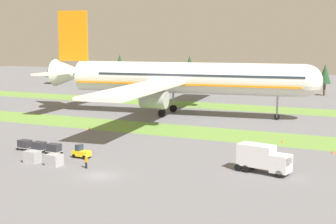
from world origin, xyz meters
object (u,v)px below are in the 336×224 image
(baggage_tug, at_px, (81,152))
(taxiway_marker_0, at_px, (333,152))
(cargo_dolly_lead, at_px, (54,148))
(taxiway_marker_1, at_px, (283,141))
(uld_container_1, at_px, (54,160))
(uld_container_0, at_px, (32,157))
(catering_truck, at_px, (263,158))
(cargo_dolly_third, at_px, (25,144))
(taxiway_marker_2, at_px, (89,129))
(airliner, at_px, (178,78))
(ground_crew_marshaller, at_px, (86,161))
(cargo_dolly_second, at_px, (39,146))

(baggage_tug, xyz_separation_m, taxiway_marker_0, (32.32, 17.95, -0.52))
(cargo_dolly_lead, bearing_deg, taxiway_marker_1, 131.70)
(cargo_dolly_lead, bearing_deg, uld_container_1, 41.44)
(baggage_tug, xyz_separation_m, uld_container_0, (-4.54, -5.05, 0.00))
(uld_container_0, relative_size, taxiway_marker_1, 3.54)
(cargo_dolly_lead, bearing_deg, catering_truck, 98.54)
(cargo_dolly_third, distance_m, uld_container_0, 8.45)
(uld_container_1, height_order, taxiway_marker_1, uld_container_1)
(catering_truck, bearing_deg, taxiway_marker_2, -103.01)
(airliner, relative_size, baggage_tug, 28.60)
(cargo_dolly_lead, relative_size, uld_container_0, 1.14)
(uld_container_1, height_order, taxiway_marker_0, uld_container_1)
(taxiway_marker_0, height_order, taxiway_marker_1, taxiway_marker_0)
(catering_truck, height_order, taxiway_marker_1, catering_truck)
(catering_truck, distance_m, ground_crew_marshaller, 22.84)
(baggage_tug, bearing_deg, taxiway_marker_0, 122.35)
(uld_container_0, relative_size, uld_container_1, 1.00)
(taxiway_marker_0, bearing_deg, cargo_dolly_lead, -154.68)
(uld_container_0, bearing_deg, taxiway_marker_1, 44.84)
(uld_container_1, bearing_deg, taxiway_marker_0, 35.09)
(cargo_dolly_third, xyz_separation_m, taxiway_marker_2, (-0.66, 18.32, -0.64))
(baggage_tug, height_order, catering_truck, catering_truck)
(uld_container_0, distance_m, taxiway_marker_2, 24.98)
(taxiway_marker_0, bearing_deg, taxiway_marker_2, 178.70)
(baggage_tug, bearing_deg, taxiway_marker_2, -145.52)
(taxiway_marker_1, bearing_deg, baggage_tug, -135.82)
(airliner, distance_m, uld_container_1, 49.02)
(airliner, relative_size, catering_truck, 10.53)
(cargo_dolly_lead, relative_size, taxiway_marker_0, 3.84)
(cargo_dolly_second, height_order, ground_crew_marshaller, ground_crew_marshaller)
(cargo_dolly_third, distance_m, taxiway_marker_2, 18.35)
(cargo_dolly_third, xyz_separation_m, catering_truck, (36.32, 2.46, 1.03))
(cargo_dolly_second, distance_m, taxiway_marker_1, 38.95)
(baggage_tug, relative_size, taxiway_marker_1, 4.72)
(catering_truck, height_order, taxiway_marker_0, catering_truck)
(baggage_tug, height_order, taxiway_marker_2, baggage_tug)
(cargo_dolly_third, distance_m, taxiway_marker_0, 46.48)
(baggage_tug, distance_m, uld_container_1, 5.28)
(airliner, distance_m, taxiway_marker_0, 44.89)
(uld_container_0, distance_m, taxiway_marker_1, 39.93)
(airliner, bearing_deg, cargo_dolly_second, -12.49)
(uld_container_1, relative_size, taxiway_marker_1, 3.54)
(cargo_dolly_lead, bearing_deg, cargo_dolly_third, -90.00)
(cargo_dolly_third, bearing_deg, taxiway_marker_0, 115.19)
(cargo_dolly_third, bearing_deg, ground_crew_marshaller, 74.05)
(taxiway_marker_2, bearing_deg, airliner, 72.77)
(cargo_dolly_lead, height_order, cargo_dolly_third, same)
(catering_truck, bearing_deg, uld_container_0, -64.65)
(catering_truck, xyz_separation_m, taxiway_marker_2, (-36.98, 15.86, -1.67))
(taxiway_marker_0, relative_size, taxiway_marker_2, 1.05)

